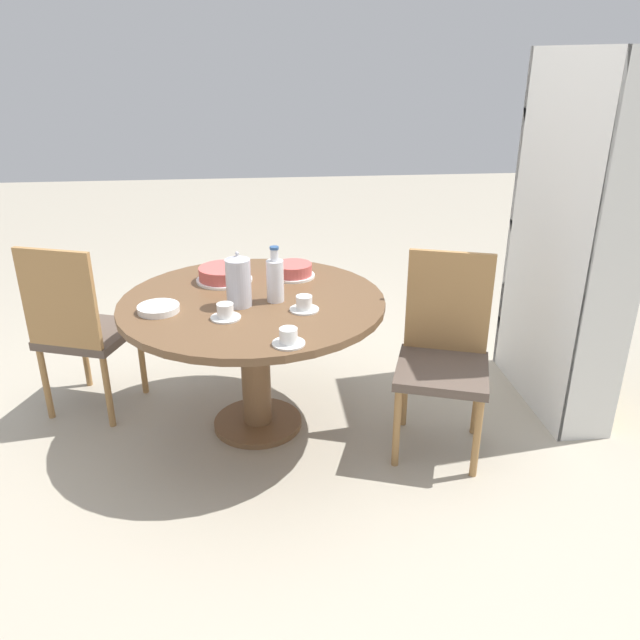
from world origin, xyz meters
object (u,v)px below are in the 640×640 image
object	(u,v)px
water_bottle	(275,279)
cup_c	(288,338)
cake_main	(224,274)
coffee_pot	(238,281)
cake_second	(293,271)
bookshelf	(564,250)
cup_a	(225,313)
chair_a	(444,352)
chair_b	(80,328)
cup_b	(304,305)

from	to	relation	value
water_bottle	cup_c	xyz separation A→B (m)	(0.49, 0.03, -0.08)
water_bottle	cake_main	bearing A→B (deg)	-140.60
coffee_pot	cake_main	world-z (taller)	coffee_pot
cake_second	cup_c	size ratio (longest dim) A/B	1.68
bookshelf	cup_a	world-z (taller)	bookshelf
chair_a	coffee_pot	size ratio (longest dim) A/B	3.62
chair_b	chair_a	bearing A→B (deg)	-175.61
chair_a	cup_c	world-z (taller)	chair_a
chair_a	cake_second	xyz separation A→B (m)	(-0.54, -0.67, 0.25)
bookshelf	cup_a	xyz separation A→B (m)	(0.37, -1.73, -0.12)
chair_b	bookshelf	bearing A→B (deg)	-162.95
chair_b	cup_b	world-z (taller)	chair_b
chair_a	cake_second	world-z (taller)	chair_a
coffee_pot	cake_main	xyz separation A→B (m)	(-0.35, -0.08, -0.08)
bookshelf	cake_second	xyz separation A→B (m)	(-0.16, -1.39, -0.12)
chair_b	water_bottle	size ratio (longest dim) A/B	3.55
coffee_pot	cup_c	distance (m)	0.50
cake_second	cup_b	world-z (taller)	cake_second
chair_b	cup_a	distance (m)	0.93
bookshelf	cup_c	distance (m)	1.61
coffee_pot	cake_main	bearing A→B (deg)	-166.62
chair_b	cake_main	distance (m)	0.79
chair_a	cup_c	distance (m)	0.83
cake_main	coffee_pot	bearing A→B (deg)	13.38
chair_a	cup_a	world-z (taller)	chair_a
chair_a	water_bottle	world-z (taller)	water_bottle
cake_second	cup_a	world-z (taller)	cake_second
bookshelf	chair_b	bearing A→B (deg)	87.88
cake_second	cup_c	world-z (taller)	cake_second
bookshelf	cup_b	distance (m)	1.41
cup_a	cup_b	xyz separation A→B (m)	(-0.06, 0.35, 0.00)
coffee_pot	water_bottle	xyz separation A→B (m)	(-0.04, 0.17, -0.01)
cake_main	cup_c	world-z (taller)	cake_main
chair_a	chair_b	size ratio (longest dim) A/B	1.00
water_bottle	cup_c	bearing A→B (deg)	3.92
bookshelf	coffee_pot	bearing A→B (deg)	97.52
chair_a	cake_second	bearing A→B (deg)	160.50
cup_a	bookshelf	bearing A→B (deg)	102.08
water_bottle	coffee_pot	bearing A→B (deg)	-75.91
bookshelf	coffee_pot	distance (m)	1.68
bookshelf	cup_b	size ratio (longest dim) A/B	13.45
coffee_pot	cake_second	world-z (taller)	coffee_pot
chair_a	cake_main	bearing A→B (deg)	172.80
cup_b	cup_a	bearing A→B (deg)	-80.60
cup_c	chair_a	bearing A→B (deg)	111.09
water_bottle	cake_main	world-z (taller)	water_bottle
bookshelf	cake_second	size ratio (longest dim) A/B	8.01
cup_a	cup_b	bearing A→B (deg)	99.40
chair_b	coffee_pot	xyz separation A→B (m)	(0.31, 0.83, 0.33)
chair_a	cup_b	bearing A→B (deg)	-166.80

